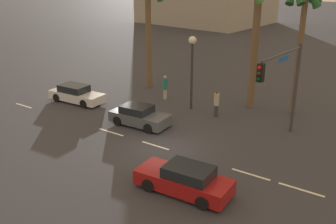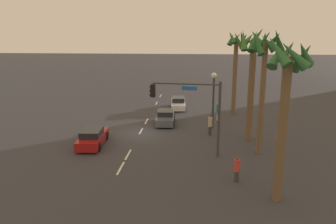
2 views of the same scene
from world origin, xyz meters
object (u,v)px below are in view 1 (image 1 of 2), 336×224
at_px(car_0, 185,180).
at_px(pedestrian_0, 165,87).
at_px(streetlamp, 192,58).
at_px(pedestrian_1, 217,102).
at_px(palm_tree_0, 304,11).
at_px(palm_tree_1, 149,9).
at_px(car_1, 139,116).
at_px(palm_tree_3, 257,20).
at_px(traffic_signal, 284,78).
at_px(car_2, 76,94).

bearing_deg(car_0, pedestrian_0, 128.82).
bearing_deg(streetlamp, pedestrian_1, -8.41).
relative_size(palm_tree_0, palm_tree_1, 1.01).
xyz_separation_m(car_1, streetlamp, (1.15, 4.68, 3.19)).
relative_size(streetlamp, palm_tree_1, 0.58).
distance_m(palm_tree_0, palm_tree_1, 12.35).
xyz_separation_m(car_1, palm_tree_3, (4.60, 7.56, 5.78)).
relative_size(car_1, palm_tree_0, 0.43).
bearing_deg(palm_tree_1, palm_tree_3, 1.36).
bearing_deg(car_0, palm_tree_0, 86.50).
xyz_separation_m(pedestrian_0, pedestrian_1, (5.11, -1.03, -0.02)).
bearing_deg(car_1, pedestrian_0, 107.50).
height_order(car_0, pedestrian_0, pedestrian_0).
bearing_deg(pedestrian_0, palm_tree_3, 19.06).
distance_m(traffic_signal, pedestrian_1, 5.97).
relative_size(palm_tree_0, palm_tree_3, 0.99).
bearing_deg(palm_tree_1, streetlamp, -24.66).
bearing_deg(car_0, car_1, 142.44).
bearing_deg(streetlamp, car_1, -103.75).
bearing_deg(palm_tree_3, pedestrian_1, -110.35).
distance_m(car_1, car_2, 7.07).
distance_m(car_1, palm_tree_1, 10.56).
bearing_deg(palm_tree_3, car_0, -79.84).
height_order(pedestrian_0, palm_tree_3, palm_tree_3).
relative_size(traffic_signal, pedestrian_1, 2.96).
bearing_deg(car_2, traffic_signal, 7.04).
bearing_deg(car_1, traffic_signal, 18.76).
xyz_separation_m(car_1, palm_tree_0, (7.71, 7.82, 6.54)).
relative_size(traffic_signal, palm_tree_1, 0.61).
height_order(car_1, palm_tree_1, palm_tree_1).
distance_m(streetlamp, palm_tree_0, 8.01).
distance_m(pedestrian_0, palm_tree_0, 11.49).
distance_m(traffic_signal, streetlamp, 7.51).
height_order(pedestrian_1, palm_tree_3, palm_tree_3).
bearing_deg(car_1, car_2, 172.21).
xyz_separation_m(traffic_signal, pedestrian_0, (-10.13, 2.51, -2.85)).
distance_m(car_2, palm_tree_0, 17.51).
xyz_separation_m(streetlamp, palm_tree_3, (3.45, 2.87, 2.58)).
bearing_deg(car_2, pedestrian_1, 18.04).
distance_m(streetlamp, palm_tree_3, 5.18).
bearing_deg(palm_tree_0, palm_tree_3, -175.12).
bearing_deg(streetlamp, traffic_signal, -14.01).
bearing_deg(pedestrian_1, pedestrian_0, 168.59).
height_order(car_0, pedestrian_1, pedestrian_1).
height_order(streetlamp, pedestrian_1, streetlamp).
height_order(traffic_signal, palm_tree_1, palm_tree_1).
xyz_separation_m(car_2, pedestrian_1, (10.41, 3.39, 0.40)).
bearing_deg(pedestrian_0, pedestrian_1, -11.41).
height_order(car_0, palm_tree_0, palm_tree_0).
xyz_separation_m(pedestrian_1, palm_tree_1, (-8.04, 2.99, 5.65)).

